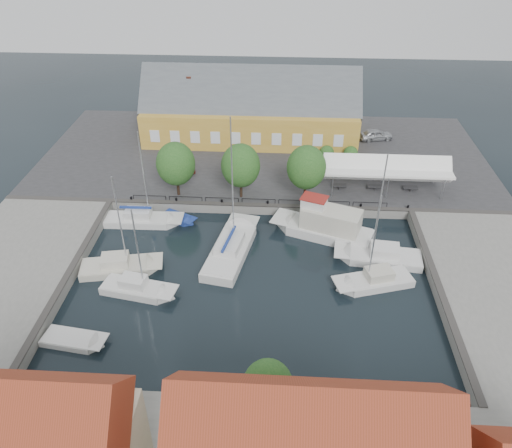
{
  "coord_description": "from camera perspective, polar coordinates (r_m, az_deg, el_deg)",
  "views": [
    {
      "loc": [
        2.43,
        -35.23,
        29.76
      ],
      "look_at": [
        0.0,
        6.0,
        1.5
      ],
      "focal_mm": 35.0,
      "sensor_mm": 36.0,
      "label": 1
    }
  ],
  "objects": [
    {
      "name": "ground",
      "position": [
        46.18,
        -0.44,
        -5.74
      ],
      "size": [
        140.0,
        140.0,
        0.0
      ],
      "primitive_type": "plane",
      "color": "black",
      "rests_on": "ground"
    },
    {
      "name": "launch_nw",
      "position": [
        53.94,
        -8.87,
        0.55
      ],
      "size": [
        4.15,
        3.09,
        0.88
      ],
      "color": "navy",
      "rests_on": "ground"
    },
    {
      "name": "west_boat_c",
      "position": [
        45.33,
        -13.38,
        -7.38
      ],
      "size": [
        7.02,
        3.38,
        9.41
      ],
      "color": "silver",
      "rests_on": "ground"
    },
    {
      "name": "car_red",
      "position": [
        61.38,
        -8.38,
        6.8
      ],
      "size": [
        3.59,
        4.42,
        1.41
      ],
      "primitive_type": "imported",
      "rotation": [
        0.0,
        0.0,
        0.57
      ],
      "color": "#561B13",
      "rests_on": "north_quay"
    },
    {
      "name": "quay_trees",
      "position": [
        53.56,
        -1.77,
        6.69
      ],
      "size": [
        18.2,
        4.2,
        6.3
      ],
      "color": "black",
      "rests_on": "north_quay"
    },
    {
      "name": "east_quay",
      "position": [
        48.4,
        26.58,
        -7.2
      ],
      "size": [
        12.0,
        24.0,
        1.0
      ],
      "primitive_type": "cube",
      "color": "slate",
      "rests_on": "ground"
    },
    {
      "name": "quay_edge_fittings",
      "position": [
        49.27,
        -0.06,
        -1.24
      ],
      "size": [
        56.0,
        24.72,
        0.4
      ],
      "color": "#383533",
      "rests_on": "north_quay"
    },
    {
      "name": "car_silver",
      "position": [
        70.2,
        13.54,
        9.91
      ],
      "size": [
        4.79,
        2.81,
        1.53
      ],
      "primitive_type": "imported",
      "rotation": [
        0.0,
        0.0,
        1.81
      ],
      "color": "#ADB1B5",
      "rests_on": "north_quay"
    },
    {
      "name": "warehouse",
      "position": [
        68.63,
        -1.09,
        12.72
      ],
      "size": [
        28.56,
        14.0,
        9.55
      ],
      "color": "#B98C2D",
      "rests_on": "north_quay"
    },
    {
      "name": "center_sailboat",
      "position": [
        48.49,
        -2.86,
        -2.99
      ],
      "size": [
        5.02,
        10.88,
        14.24
      ],
      "color": "silver",
      "rests_on": "ground"
    },
    {
      "name": "trawler",
      "position": [
        50.92,
        7.94,
        -0.36
      ],
      "size": [
        10.68,
        6.39,
        5.0
      ],
      "color": "silver",
      "rests_on": "ground"
    },
    {
      "name": "north_quay",
      "position": [
        65.21,
        0.89,
        7.72
      ],
      "size": [
        56.0,
        26.0,
        1.0
      ],
      "primitive_type": "cube",
      "color": "#2D2D30",
      "rests_on": "ground"
    },
    {
      "name": "tent_canopy",
      "position": [
        57.33,
        14.71,
        6.14
      ],
      "size": [
        14.0,
        4.0,
        2.83
      ],
      "color": "white",
      "rests_on": "north_quay"
    },
    {
      "name": "east_boat_b",
      "position": [
        46.15,
        13.41,
        -6.49
      ],
      "size": [
        7.51,
        4.33,
        10.02
      ],
      "color": "silver",
      "rests_on": "ground"
    },
    {
      "name": "launch_sw",
      "position": [
        42.62,
        -20.09,
        -12.48
      ],
      "size": [
        5.34,
        2.61,
        0.98
      ],
      "color": "silver",
      "rests_on": "ground"
    },
    {
      "name": "west_boat_a",
      "position": [
        54.05,
        -12.86,
        0.35
      ],
      "size": [
        8.37,
        2.51,
        11.03
      ],
      "color": "silver",
      "rests_on": "ground"
    },
    {
      "name": "west_quay",
      "position": [
        50.57,
        -26.45,
        -5.22
      ],
      "size": [
        12.0,
        24.0,
        1.0
      ],
      "primitive_type": "cube",
      "color": "slate",
      "rests_on": "ground"
    },
    {
      "name": "east_boat_a",
      "position": [
        49.09,
        13.97,
        -3.76
      ],
      "size": [
        8.53,
        3.64,
        11.73
      ],
      "color": "silver",
      "rests_on": "ground"
    },
    {
      "name": "west_boat_b",
      "position": [
        48.14,
        -15.3,
        -4.86
      ],
      "size": [
        7.86,
        3.92,
        10.45
      ],
      "color": "beige",
      "rests_on": "ground"
    }
  ]
}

